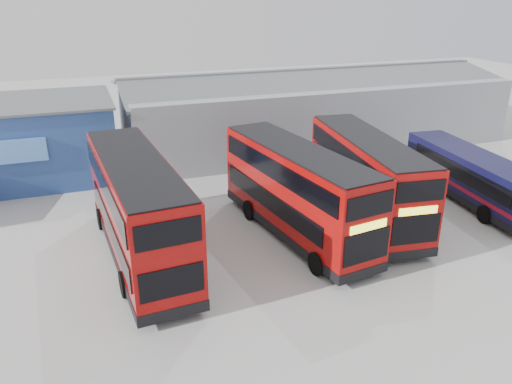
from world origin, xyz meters
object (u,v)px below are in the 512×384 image
at_px(double_decker_centre, 297,193).
at_px(single_decker_blue, 471,178).
at_px(double_decker_left, 138,211).
at_px(office_block, 18,140).
at_px(maintenance_shed, 309,109).
at_px(double_decker_right, 366,179).

distance_m(double_decker_centre, single_decker_blue, 11.65).
bearing_deg(double_decker_left, office_block, -70.49).
bearing_deg(double_decker_centre, double_decker_left, 170.47).
relative_size(office_block, double_decker_left, 1.06).
bearing_deg(single_decker_blue, double_decker_left, 6.72).
height_order(double_decker_left, single_decker_blue, double_decker_left).
height_order(maintenance_shed, double_decker_left, maintenance_shed).
distance_m(double_decker_left, double_decker_right, 12.13).
xyz_separation_m(office_block, maintenance_shed, (22.00, 2.01, 0.02)).
relative_size(double_decker_right, single_decker_blue, 1.02).
height_order(double_decker_left, double_decker_centre, double_decker_left).
height_order(office_block, double_decker_left, office_block).
xyz_separation_m(office_block, double_decker_right, (18.13, -13.29, -0.30)).
bearing_deg(double_decker_right, office_block, 150.86).
xyz_separation_m(double_decker_left, double_decker_right, (12.12, 0.44, -0.14)).
height_order(office_block, single_decker_blue, office_block).
relative_size(double_decker_left, double_decker_centre, 1.04).
bearing_deg(single_decker_blue, office_block, -22.26).
bearing_deg(double_decker_right, single_decker_blue, 7.28).
height_order(office_block, double_decker_right, office_block).
height_order(maintenance_shed, double_decker_right, maintenance_shed).
height_order(double_decker_centre, double_decker_right, double_decker_centre).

